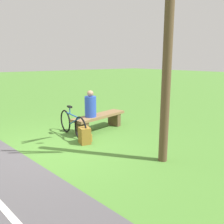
# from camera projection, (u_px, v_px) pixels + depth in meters

# --- Properties ---
(ground_plane) EXTENTS (80.00, 80.00, 0.00)m
(ground_plane) POSITION_uv_depth(u_px,v_px,m) (50.00, 150.00, 5.87)
(ground_plane) COLOR #477A2D
(bench) EXTENTS (1.98, 0.86, 0.49)m
(bench) POSITION_uv_depth(u_px,v_px,m) (99.00, 119.00, 7.46)
(bench) COLOR brown
(bench) RESTS_ON ground_plane
(person_seated) EXTENTS (0.39, 0.39, 0.78)m
(person_seated) POSITION_uv_depth(u_px,v_px,m) (90.00, 105.00, 7.08)
(person_seated) COLOR #2847B7
(person_seated) RESTS_ON bench
(bicycle) EXTENTS (0.16, 1.68, 0.86)m
(bicycle) POSITION_uv_depth(u_px,v_px,m) (72.00, 124.00, 6.85)
(bicycle) COLOR black
(bicycle) RESTS_ON ground_plane
(backpack) EXTENTS (0.35, 0.36, 0.43)m
(backpack) POSITION_uv_depth(u_px,v_px,m) (85.00, 136.00, 6.29)
(backpack) COLOR olive
(backpack) RESTS_ON ground_plane
(tree_by_path) EXTENTS (1.39, 1.41, 4.70)m
(tree_by_path) POSITION_uv_depth(u_px,v_px,m) (167.00, 54.00, 4.81)
(tree_by_path) COLOR brown
(tree_by_path) RESTS_ON ground_plane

